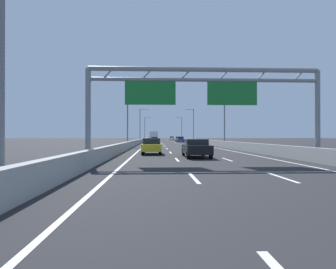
{
  "coord_description": "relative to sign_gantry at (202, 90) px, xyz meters",
  "views": [
    {
      "loc": [
        -3.36,
        0.79,
        1.7
      ],
      "look_at": [
        -0.24,
        71.7,
        2.05
      ],
      "focal_mm": 31.21,
      "sensor_mm": 36.0,
      "label": 1
    }
  ],
  "objects": [
    {
      "name": "lane_dash_left_7",
      "position": [
        -1.59,
        46.1,
        -4.8
      ],
      "size": [
        0.16,
        3.0,
        0.01
      ],
      "primitive_type": "cube",
      "color": "white",
      "rests_on": "ground_plane"
    },
    {
      "name": "silver_car",
      "position": [
        -3.33,
        56.6,
        -4.06
      ],
      "size": [
        1.74,
        4.65,
        1.44
      ],
      "color": "#A8ADB2",
      "rests_on": "ground_plane"
    },
    {
      "name": "lane_dash_right_9",
      "position": [
        2.01,
        64.1,
        -4.8
      ],
      "size": [
        0.16,
        3.0,
        0.01
      ],
      "primitive_type": "cube",
      "color": "white",
      "rests_on": "ground_plane"
    },
    {
      "name": "lane_dash_right_3",
      "position": [
        2.01,
        10.1,
        -4.8
      ],
      "size": [
        0.16,
        3.0,
        0.01
      ],
      "primitive_type": "cube",
      "color": "white",
      "rests_on": "ground_plane"
    },
    {
      "name": "edge_line_right",
      "position": [
        5.46,
        67.6,
        -4.8
      ],
      "size": [
        0.16,
        176.0,
        0.01
      ],
      "primitive_type": "cube",
      "color": "white",
      "rests_on": "ground_plane"
    },
    {
      "name": "lane_dash_left_4",
      "position": [
        -1.59,
        19.1,
        -4.8
      ],
      "size": [
        0.16,
        3.0,
        0.01
      ],
      "primitive_type": "cube",
      "color": "white",
      "rests_on": "ground_plane"
    },
    {
      "name": "lane_dash_left_15",
      "position": [
        -1.59,
        118.1,
        -4.8
      ],
      "size": [
        0.16,
        3.0,
        0.01
      ],
      "primitive_type": "cube",
      "color": "white",
      "rests_on": "ground_plane"
    },
    {
      "name": "lane_dash_right_8",
      "position": [
        2.01,
        55.1,
        -4.8
      ],
      "size": [
        0.16,
        3.0,
        0.01
      ],
      "primitive_type": "cube",
      "color": "white",
      "rests_on": "ground_plane"
    },
    {
      "name": "lane_dash_left_9",
      "position": [
        -1.59,
        64.1,
        -4.8
      ],
      "size": [
        0.16,
        3.0,
        0.01
      ],
      "primitive_type": "cube",
      "color": "white",
      "rests_on": "ground_plane"
    },
    {
      "name": "lane_dash_right_2",
      "position": [
        2.01,
        1.1,
        -4.8
      ],
      "size": [
        0.16,
        3.0,
        0.01
      ],
      "primitive_type": "cube",
      "color": "white",
      "rests_on": "ground_plane"
    },
    {
      "name": "lane_dash_left_8",
      "position": [
        -1.59,
        55.1,
        -4.8
      ],
      "size": [
        0.16,
        3.0,
        0.01
      ],
      "primitive_type": "cube",
      "color": "white",
      "rests_on": "ground_plane"
    },
    {
      "name": "yellow_car",
      "position": [
        -3.48,
        7.71,
        -4.05
      ],
      "size": [
        1.78,
        4.1,
        1.48
      ],
      "color": "yellow",
      "rests_on": "ground_plane"
    },
    {
      "name": "streetlamp_right_mid",
      "position": [
        7.68,
        26.47,
        0.59
      ],
      "size": [
        2.58,
        0.28,
        9.5
      ],
      "color": "slate",
      "rests_on": "ground_plane"
    },
    {
      "name": "lane_dash_right_6",
      "position": [
        2.01,
        37.1,
        -4.8
      ],
      "size": [
        0.16,
        3.0,
        0.01
      ],
      "primitive_type": "cube",
      "color": "white",
      "rests_on": "ground_plane"
    },
    {
      "name": "streetlamp_left_near",
      "position": [
        -7.25,
        -11.2,
        0.59
      ],
      "size": [
        2.58,
        0.28,
        9.5
      ],
      "color": "slate",
      "rests_on": "ground_plane"
    },
    {
      "name": "barrier_left",
      "position": [
        -6.69,
        89.6,
        -4.33
      ],
      "size": [
        0.45,
        220.0,
        0.95
      ],
      "color": "#9E9E99",
      "rests_on": "ground_plane"
    },
    {
      "name": "lane_dash_left_17",
      "position": [
        -1.59,
        136.1,
        -4.8
      ],
      "size": [
        0.16,
        3.0,
        0.01
      ],
      "primitive_type": "cube",
      "color": "white",
      "rests_on": "ground_plane"
    },
    {
      "name": "sign_gantry",
      "position": [
        0.0,
        0.0,
        0.0
      ],
      "size": [
        16.0,
        0.36,
        6.36
      ],
      "color": "gray",
      "rests_on": "ground_plane"
    },
    {
      "name": "lane_dash_left_11",
      "position": [
        -1.59,
        82.1,
        -4.8
      ],
      "size": [
        0.16,
        3.0,
        0.01
      ],
      "primitive_type": "cube",
      "color": "white",
      "rests_on": "ground_plane"
    },
    {
      "name": "ground_plane",
      "position": [
        0.21,
        79.6,
        -4.8
      ],
      "size": [
        260.0,
        260.0,
        0.0
      ],
      "primitive_type": "plane",
      "color": "#262628"
    },
    {
      "name": "lane_dash_left_13",
      "position": [
        -1.59,
        100.1,
        -4.8
      ],
      "size": [
        0.16,
        3.0,
        0.01
      ],
      "primitive_type": "cube",
      "color": "white",
      "rests_on": "ground_plane"
    },
    {
      "name": "streetlamp_right_distant",
      "position": [
        7.68,
        101.82,
        0.59
      ],
      "size": [
        2.58,
        0.28,
        9.5
      ],
      "color": "slate",
      "rests_on": "ground_plane"
    },
    {
      "name": "lane_dash_right_1",
      "position": [
        2.01,
        -7.9,
        -4.8
      ],
      "size": [
        0.16,
        3.0,
        0.01
      ],
      "primitive_type": "cube",
      "color": "white",
      "rests_on": "ground_plane"
    },
    {
      "name": "lane_dash_right_5",
      "position": [
        2.01,
        28.1,
        -4.8
      ],
      "size": [
        0.16,
        3.0,
        0.01
      ],
      "primitive_type": "cube",
      "color": "white",
      "rests_on": "ground_plane"
    },
    {
      "name": "black_car",
      "position": [
        0.1,
        3.43,
        -4.06
      ],
      "size": [
        1.89,
        4.67,
        1.45
      ],
      "color": "black",
      "rests_on": "ground_plane"
    },
    {
      "name": "lane_dash_left_14",
      "position": [
        -1.59,
        109.1,
        -4.8
      ],
      "size": [
        0.16,
        3.0,
        0.01
      ],
      "primitive_type": "cube",
      "color": "white",
      "rests_on": "ground_plane"
    },
    {
      "name": "lane_dash_left_6",
      "position": [
        -1.59,
        37.1,
        -4.8
      ],
      "size": [
        0.16,
        3.0,
        0.01
      ],
      "primitive_type": "cube",
      "color": "white",
      "rests_on": "ground_plane"
    },
    {
      "name": "lane_dash_left_12",
      "position": [
        -1.59,
        91.1,
        -4.8
      ],
      "size": [
        0.16,
        3.0,
        0.01
      ],
      "primitive_type": "cube",
      "color": "white",
      "rests_on": "ground_plane"
    },
    {
      "name": "streetlamp_right_far",
      "position": [
        7.68,
        64.15,
        0.59
      ],
      "size": [
        2.58,
        0.28,
        9.5
      ],
      "color": "slate",
      "rests_on": "ground_plane"
    },
    {
      "name": "lane_dash_left_3",
      "position": [
        -1.59,
        10.1,
        -4.8
      ],
      "size": [
        0.16,
        3.0,
        0.01
      ],
      "primitive_type": "cube",
      "color": "white",
      "rests_on": "ground_plane"
    },
    {
      "name": "lane_dash_left_2",
      "position": [
        -1.59,
        1.1,
        -4.8
      ],
      "size": [
        0.16,
        3.0,
        0.01
      ],
      "primitive_type": "cube",
      "color": "white",
      "rests_on": "ground_plane"
    },
    {
      "name": "lane_dash_right_14",
      "position": [
        2.01,
        109.1,
        -4.8
      ],
      "size": [
        0.16,
        3.0,
        0.01
      ],
      "primitive_type": "cube",
      "color": "white",
      "rests_on": "ground_plane"
    },
    {
      "name": "lane_dash_left_16",
      "position": [
        -1.59,
        127.1,
        -4.8
      ],
      "size": [
        0.16,
        3.0,
        0.01
      ],
      "primitive_type": "cube",
      "color": "white",
      "rests_on": "ground_plane"
    },
    {
      "name": "lane_dash_right_11",
      "position": [
        2.01,
        82.1,
        -4.8
      ],
      "size": [
        0.16,
        3.0,
        0.01
      ],
      "primitive_type": "cube",
      "color": "white",
      "rests_on": "ground_plane"
    },
    {
      "name": "lane_dash_right_7",
      "position": [
        2.01,
        46.1,
        -4.8
      ],
      "size": [
        0.16,
        3.0,
        0.01
      ],
      "primitive_type": "cube",
      "color": "white",
      "rests_on": "ground_plane"
    },
    {
      "name": "lane_dash_right_12",
      "position": [
        2.01,
        91.1,
        -4.8
      ],
      "size": [
        0.16,
        3.0,
        0.01
      ],
      "primitive_type": "cube",
      "color": "white",
      "rests_on": "ground_plane"
    },
    {
      "name": "blue_car",
      "position": [
        3.63,
        58.41,
        -4.03
      ],
      "size": [
        1.71,
        4.3,
        1.51
      ],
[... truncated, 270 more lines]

